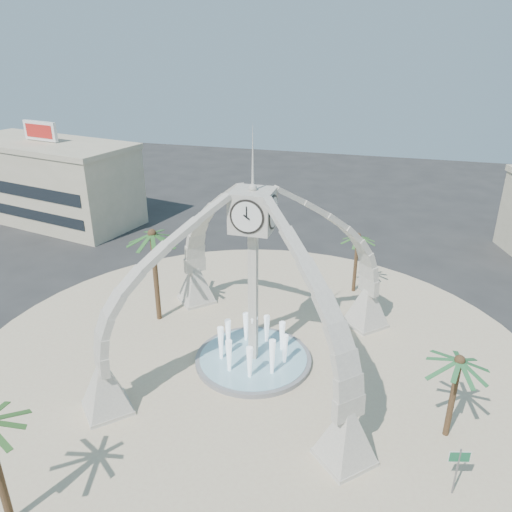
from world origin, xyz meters
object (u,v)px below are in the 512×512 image
(palm_east, at_px, (460,361))
(street_sign, at_px, (458,463))
(fountain, at_px, (253,358))
(clock_tower, at_px, (253,278))
(palm_west, at_px, (152,235))
(palm_north, at_px, (358,237))

(palm_east, distance_m, street_sign, 5.07)
(fountain, bearing_deg, clock_tower, -90.00)
(palm_east, relative_size, street_sign, 2.00)
(palm_west, bearing_deg, street_sign, -28.08)
(palm_west, relative_size, street_sign, 2.83)
(palm_east, relative_size, palm_west, 0.71)
(clock_tower, bearing_deg, street_sign, -32.20)
(palm_north, bearing_deg, palm_east, -67.41)
(palm_east, height_order, street_sign, palm_east)
(palm_east, height_order, palm_west, palm_west)
(palm_west, bearing_deg, palm_east, -18.79)
(palm_west, distance_m, street_sign, 24.65)
(fountain, xyz_separation_m, palm_west, (-8.83, 3.51, 6.90))
(clock_tower, height_order, street_sign, clock_tower)
(palm_east, distance_m, palm_north, 17.63)
(clock_tower, relative_size, fountain, 2.24)
(palm_west, distance_m, palm_north, 17.16)
(clock_tower, xyz_separation_m, palm_east, (12.38, -3.70, -1.49))
(street_sign, bearing_deg, palm_east, 76.17)
(fountain, relative_size, palm_west, 0.99)
(palm_east, bearing_deg, palm_west, 161.21)
(fountain, xyz_separation_m, street_sign, (12.44, -7.83, 1.76))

